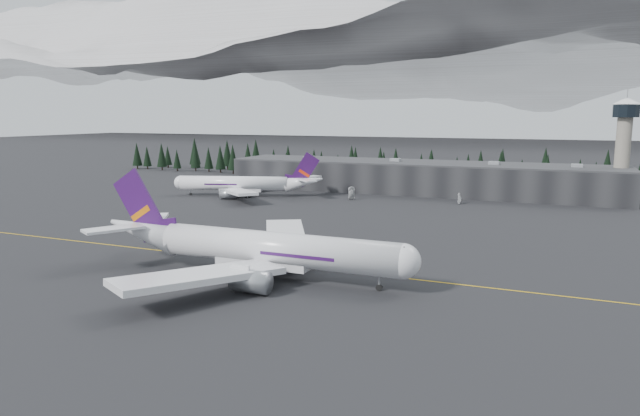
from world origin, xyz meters
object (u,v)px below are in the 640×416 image
at_px(jet_main, 250,247).
at_px(jet_parked, 247,184).
at_px(terminal, 418,177).
at_px(gse_vehicle_b, 459,202).
at_px(gse_vehicle_a, 351,198).
at_px(control_tower, 624,138).

height_order(jet_main, jet_parked, jet_main).
bearing_deg(jet_main, jet_parked, 120.19).
relative_size(terminal, gse_vehicle_b, 39.67).
bearing_deg(jet_parked, gse_vehicle_a, 172.02).
distance_m(jet_parked, gse_vehicle_a, 42.24).
xyz_separation_m(jet_main, gse_vehicle_a, (-16.55, 105.01, -5.12)).
relative_size(control_tower, gse_vehicle_a, 7.47).
bearing_deg(jet_main, gse_vehicle_b, 77.77).
height_order(jet_main, gse_vehicle_a, jet_main).
bearing_deg(terminal, gse_vehicle_b, -50.79).
bearing_deg(control_tower, jet_main, -118.71).
xyz_separation_m(jet_parked, gse_vehicle_a, (41.43, 7.03, -4.28)).
relative_size(terminal, jet_main, 2.28).
bearing_deg(gse_vehicle_b, control_tower, 106.53).
bearing_deg(control_tower, gse_vehicle_b, -151.26).
relative_size(jet_parked, gse_vehicle_b, 14.51).
xyz_separation_m(jet_main, gse_vehicle_b, (23.10, 110.51, -5.13)).
height_order(terminal, jet_main, jet_main).
xyz_separation_m(terminal, gse_vehicle_a, (-18.16, -31.84, -5.60)).
bearing_deg(terminal, jet_parked, -146.88).
height_order(gse_vehicle_a, gse_vehicle_b, gse_vehicle_a).
height_order(jet_parked, gse_vehicle_a, jet_parked).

